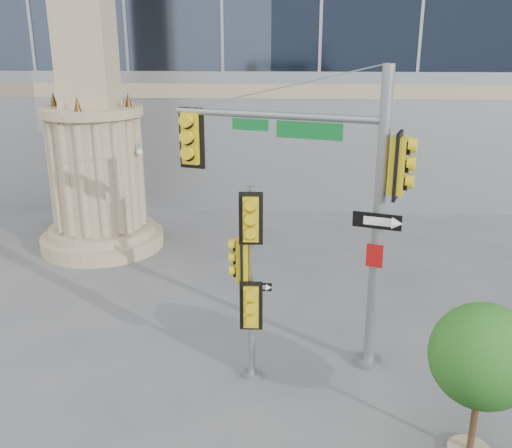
{
  "coord_description": "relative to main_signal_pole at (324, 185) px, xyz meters",
  "views": [
    {
      "loc": [
        0.77,
        -10.45,
        7.41
      ],
      "look_at": [
        0.06,
        2.0,
        3.28
      ],
      "focal_mm": 40.0,
      "sensor_mm": 36.0,
      "label": 1
    }
  ],
  "objects": [
    {
      "name": "secondary_signal_pole",
      "position": [
        -1.59,
        -1.17,
        -1.63
      ],
      "size": [
        0.77,
        0.57,
        4.49
      ],
      "rotation": [
        0.0,
        0.0,
        0.03
      ],
      "color": "slate",
      "rests_on": "ground"
    },
    {
      "name": "monument",
      "position": [
        -7.58,
        7.12,
        1.25
      ],
      "size": [
        4.4,
        4.4,
        16.6
      ],
      "color": "tan",
      "rests_on": "ground"
    },
    {
      "name": "main_signal_pole",
      "position": [
        0.0,
        0.0,
        0.0
      ],
      "size": [
        5.17,
        2.06,
        6.89
      ],
      "rotation": [
        0.0,
        0.0,
        -0.31
      ],
      "color": "slate",
      "rests_on": "ground"
    },
    {
      "name": "street_tree",
      "position": [
        2.72,
        -3.34,
        -2.28
      ],
      "size": [
        1.93,
        1.89,
        3.01
      ],
      "color": "tan",
      "rests_on": "ground"
    },
    {
      "name": "ground",
      "position": [
        -1.58,
        -1.88,
        -4.27
      ],
      "size": [
        120.0,
        120.0,
        0.0
      ],
      "primitive_type": "plane",
      "color": "#545456",
      "rests_on": "ground"
    }
  ]
}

